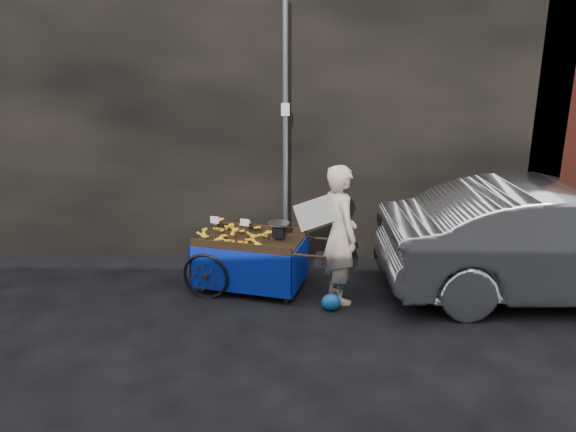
{
  "coord_description": "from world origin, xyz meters",
  "views": [
    {
      "loc": [
        0.46,
        -6.85,
        3.28
      ],
      "look_at": [
        0.35,
        0.5,
        1.04
      ],
      "focal_mm": 35.0,
      "sensor_mm": 36.0,
      "label": 1
    }
  ],
  "objects_px": {
    "vendor": "(340,234)",
    "banana_cart": "(247,243)",
    "parked_car": "(561,242)",
    "plastic_bag": "(331,302)"
  },
  "relations": [
    {
      "from": "vendor",
      "to": "parked_car",
      "type": "relative_size",
      "value": 0.39
    },
    {
      "from": "vendor",
      "to": "plastic_bag",
      "type": "relative_size",
      "value": 7.52
    },
    {
      "from": "banana_cart",
      "to": "vendor",
      "type": "distance_m",
      "value": 1.33
    },
    {
      "from": "banana_cart",
      "to": "parked_car",
      "type": "xyz_separation_m",
      "value": [
        4.2,
        -0.22,
        0.12
      ]
    },
    {
      "from": "vendor",
      "to": "banana_cart",
      "type": "bearing_deg",
      "value": 52.32
    },
    {
      "from": "plastic_bag",
      "to": "banana_cart",
      "type": "bearing_deg",
      "value": 148.03
    },
    {
      "from": "plastic_bag",
      "to": "vendor",
      "type": "bearing_deg",
      "value": 70.77
    },
    {
      "from": "banana_cart",
      "to": "plastic_bag",
      "type": "height_order",
      "value": "banana_cart"
    },
    {
      "from": "banana_cart",
      "to": "parked_car",
      "type": "distance_m",
      "value": 4.21
    },
    {
      "from": "plastic_bag",
      "to": "parked_car",
      "type": "height_order",
      "value": "parked_car"
    }
  ]
}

